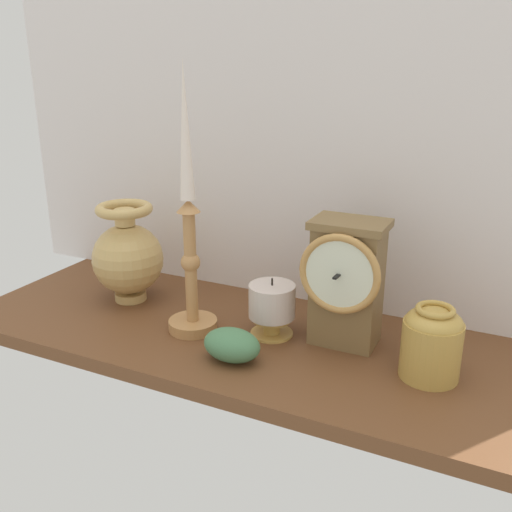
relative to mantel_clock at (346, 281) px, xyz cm
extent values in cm
cube|color=brown|center=(-15.53, -3.97, -11.91)|extent=(100.00, 36.00, 2.40)
cube|color=silver|center=(-15.53, 14.53, 21.79)|extent=(120.00, 2.00, 65.00)
cube|color=brown|center=(0.00, 0.52, -1.11)|extent=(10.31, 7.21, 19.19)
cube|color=brown|center=(0.00, 0.52, 9.08)|extent=(11.55, 8.08, 1.20)
torus|color=#C08B49|center=(0.00, -3.48, 2.47)|extent=(12.65, 1.15, 12.65)
cylinder|color=silver|center=(0.00, -3.58, 2.47)|extent=(10.58, 0.40, 10.58)
cube|color=black|center=(0.00, -3.88, 2.47)|extent=(0.83, 4.05, 0.30)
cylinder|color=#BA834B|center=(-24.36, -6.59, -9.81)|extent=(8.23, 8.23, 1.80)
cylinder|color=#BA834B|center=(-24.36, -6.59, 0.50)|extent=(2.01, 2.01, 18.81)
sphere|color=#BA834B|center=(-24.36, -6.59, 1.44)|extent=(3.22, 3.22, 3.22)
cone|color=#BA834B|center=(-24.36, -6.59, 10.90)|extent=(3.81, 3.81, 2.00)
cone|color=white|center=(-24.36, -6.59, 22.51)|extent=(2.40, 2.40, 21.22)
cylinder|color=tan|center=(-41.81, -0.84, -9.91)|extent=(5.94, 5.94, 1.60)
sphere|color=tan|center=(-41.81, -0.84, -2.51)|extent=(13.19, 13.19, 13.19)
cylinder|color=tan|center=(-41.81, -0.84, 5.58)|extent=(3.69, 3.69, 2.99)
torus|color=tan|center=(-41.81, -0.84, 7.08)|extent=(10.35, 10.35, 1.87)
cylinder|color=#BE9543|center=(14.30, -4.70, -6.42)|extent=(8.50, 8.50, 8.57)
ellipsoid|color=#BE9543|center=(14.30, -4.70, -2.14)|extent=(8.08, 8.08, 4.04)
torus|color=#BE9543|center=(14.30, -4.70, -0.12)|extent=(5.52, 5.52, 0.84)
cylinder|color=gold|center=(-11.60, -2.42, -9.26)|extent=(2.84, 2.84, 2.90)
cylinder|color=gold|center=(-11.60, -2.42, -10.31)|extent=(7.11, 7.11, 0.80)
cylinder|color=gold|center=(-11.60, -2.42, -7.81)|extent=(6.39, 6.39, 0.60)
cylinder|color=beige|center=(-11.60, -2.42, -4.64)|extent=(7.68, 7.68, 5.54)
cylinder|color=black|center=(-11.60, -2.42, -1.27)|extent=(0.30, 0.30, 1.20)
ellipsoid|color=#4B7D52|center=(-13.55, -12.82, -8.18)|extent=(9.08, 6.36, 5.05)
camera|label=1|loc=(23.17, -80.55, 32.88)|focal=39.94mm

